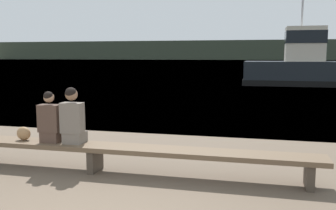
{
  "coord_description": "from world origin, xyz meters",
  "views": [
    {
      "loc": [
        2.05,
        -3.28,
        2.1
      ],
      "look_at": [
        -0.13,
        5.82,
        0.84
      ],
      "focal_mm": 40.0,
      "sensor_mm": 36.0,
      "label": 1
    }
  ],
  "objects_px": {
    "bench_main": "(95,149)",
    "person_right": "(73,118)",
    "person_left": "(50,121)",
    "shopping_bag": "(24,133)",
    "tugboat_red": "(299,67)"
  },
  "relations": [
    {
      "from": "bench_main",
      "to": "person_right",
      "type": "height_order",
      "value": "person_right"
    },
    {
      "from": "shopping_bag",
      "to": "person_right",
      "type": "bearing_deg",
      "value": -1.07
    },
    {
      "from": "person_right",
      "to": "bench_main",
      "type": "bearing_deg",
      "value": 0.07
    },
    {
      "from": "person_right",
      "to": "shopping_bag",
      "type": "relative_size",
      "value": 3.72
    },
    {
      "from": "bench_main",
      "to": "person_right",
      "type": "bearing_deg",
      "value": -179.93
    },
    {
      "from": "bench_main",
      "to": "shopping_bag",
      "type": "xyz_separation_m",
      "value": [
        -1.46,
        0.02,
        0.21
      ]
    },
    {
      "from": "bench_main",
      "to": "person_left",
      "type": "relative_size",
      "value": 8.36
    },
    {
      "from": "person_right",
      "to": "tugboat_red",
      "type": "relative_size",
      "value": 0.14
    },
    {
      "from": "person_left",
      "to": "shopping_bag",
      "type": "height_order",
      "value": "person_left"
    },
    {
      "from": "shopping_bag",
      "to": "person_left",
      "type": "bearing_deg",
      "value": -1.55
    },
    {
      "from": "person_right",
      "to": "shopping_bag",
      "type": "height_order",
      "value": "person_right"
    },
    {
      "from": "person_left",
      "to": "person_right",
      "type": "xyz_separation_m",
      "value": [
        0.45,
        -0.0,
        0.06
      ]
    },
    {
      "from": "bench_main",
      "to": "tugboat_red",
      "type": "xyz_separation_m",
      "value": [
        5.65,
        21.66,
        0.86
      ]
    },
    {
      "from": "bench_main",
      "to": "person_right",
      "type": "relative_size",
      "value": 7.68
    },
    {
      "from": "bench_main",
      "to": "shopping_bag",
      "type": "height_order",
      "value": "shopping_bag"
    }
  ]
}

